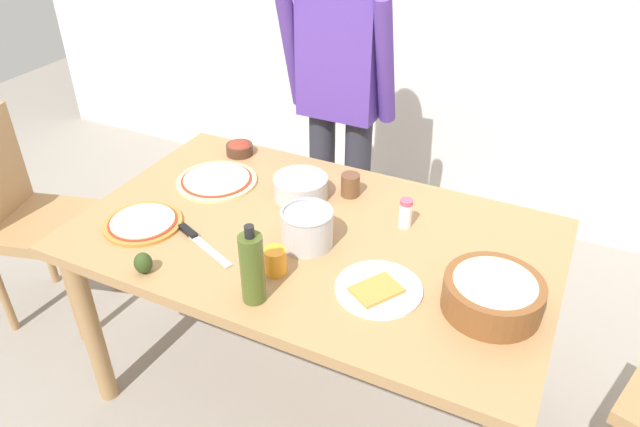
% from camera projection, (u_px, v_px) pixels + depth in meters
% --- Properties ---
extents(ground, '(8.00, 8.00, 0.00)m').
position_uv_depth(ground, '(315.00, 385.00, 2.41)').
color(ground, gray).
extents(dining_table, '(1.60, 0.96, 0.76)m').
position_uv_depth(dining_table, '(314.00, 255.00, 2.05)').
color(dining_table, '#A37A4C').
rests_on(dining_table, ground).
extents(person_cook, '(0.49, 0.25, 1.62)m').
position_uv_depth(person_cook, '(341.00, 94.00, 2.56)').
color(person_cook, '#2D2D38').
rests_on(person_cook, ground).
extents(chair_wooden_left, '(0.49, 0.49, 0.95)m').
position_uv_depth(chair_wooden_left, '(25.00, 210.00, 2.52)').
color(chair_wooden_left, '#A37A4C').
rests_on(chair_wooden_left, ground).
extents(pizza_raw_on_board, '(0.31, 0.31, 0.02)m').
position_uv_depth(pizza_raw_on_board, '(217.00, 180.00, 2.27)').
color(pizza_raw_on_board, beige).
rests_on(pizza_raw_on_board, dining_table).
extents(pizza_cooked_on_tray, '(0.27, 0.27, 0.02)m').
position_uv_depth(pizza_cooked_on_tray, '(143.00, 223.00, 2.03)').
color(pizza_cooked_on_tray, '#C67A33').
rests_on(pizza_cooked_on_tray, dining_table).
extents(plate_with_slice, '(0.26, 0.26, 0.02)m').
position_uv_depth(plate_with_slice, '(378.00, 289.00, 1.74)').
color(plate_with_slice, white).
rests_on(plate_with_slice, dining_table).
extents(popcorn_bowl, '(0.28, 0.28, 0.11)m').
position_uv_depth(popcorn_bowl, '(493.00, 292.00, 1.65)').
color(popcorn_bowl, brown).
rests_on(popcorn_bowl, dining_table).
extents(mixing_bowl_steel, '(0.20, 0.20, 0.08)m').
position_uv_depth(mixing_bowl_steel, '(301.00, 187.00, 2.17)').
color(mixing_bowl_steel, '#B7B7BC').
rests_on(mixing_bowl_steel, dining_table).
extents(small_sauce_bowl, '(0.11, 0.11, 0.06)m').
position_uv_depth(small_sauce_bowl, '(239.00, 148.00, 2.46)').
color(small_sauce_bowl, '#4C2D1E').
rests_on(small_sauce_bowl, dining_table).
extents(olive_oil_bottle, '(0.07, 0.07, 0.26)m').
position_uv_depth(olive_oil_bottle, '(252.00, 268.00, 1.66)').
color(olive_oil_bottle, '#47561E').
rests_on(olive_oil_bottle, dining_table).
extents(steel_pot, '(0.17, 0.17, 0.13)m').
position_uv_depth(steel_pot, '(307.00, 227.00, 1.91)').
color(steel_pot, '#B7B7BC').
rests_on(steel_pot, dining_table).
extents(cup_orange, '(0.07, 0.07, 0.08)m').
position_uv_depth(cup_orange, '(275.00, 261.00, 1.80)').
color(cup_orange, orange).
rests_on(cup_orange, dining_table).
extents(cup_small_brown, '(0.07, 0.07, 0.08)m').
position_uv_depth(cup_small_brown, '(350.00, 185.00, 2.18)').
color(cup_small_brown, brown).
rests_on(cup_small_brown, dining_table).
extents(salt_shaker, '(0.04, 0.04, 0.11)m').
position_uv_depth(salt_shaker, '(406.00, 213.00, 2.00)').
color(salt_shaker, white).
rests_on(salt_shaker, dining_table).
extents(chef_knife, '(0.28, 0.13, 0.02)m').
position_uv_depth(chef_knife, '(198.00, 240.00, 1.95)').
color(chef_knife, silver).
rests_on(chef_knife, dining_table).
extents(avocado, '(0.06, 0.06, 0.07)m').
position_uv_depth(avocado, '(143.00, 263.00, 1.80)').
color(avocado, '#2D4219').
rests_on(avocado, dining_table).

